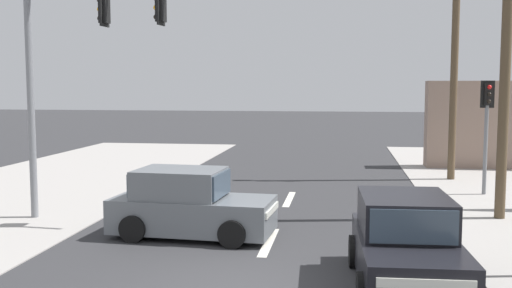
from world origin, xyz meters
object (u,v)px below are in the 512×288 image
hatchback_kerbside_parked (406,246)px  utility_pole_background_right (452,32)px  hatchback_receding_far (189,205)px  traffic_signal_mast (76,55)px  pedestal_signal_far_median (487,118)px

hatchback_kerbside_parked → utility_pole_background_right: bearing=77.4°
utility_pole_background_right → hatchback_receding_far: bearing=-127.7°
traffic_signal_mast → hatchback_receding_far: (3.13, -1.13, -3.44)m
utility_pole_background_right → hatchback_kerbside_parked: bearing=-102.6°
utility_pole_background_right → hatchback_kerbside_parked: 13.23m
hatchback_receding_far → hatchback_kerbside_parked: 5.30m
traffic_signal_mast → hatchback_receding_far: traffic_signal_mast is taller
hatchback_kerbside_parked → pedestal_signal_far_median: bearing=70.0°
pedestal_signal_far_median → hatchback_kerbside_parked: 9.85m
traffic_signal_mast → pedestal_signal_far_median: traffic_signal_mast is taller
utility_pole_background_right → traffic_signal_mast: bearing=-141.7°
hatchback_kerbside_parked → hatchback_receding_far: bearing=148.0°
utility_pole_background_right → traffic_signal_mast: utility_pole_background_right is taller
utility_pole_background_right → hatchback_kerbside_parked: size_ratio=2.67×
pedestal_signal_far_median → hatchback_receding_far: 10.18m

